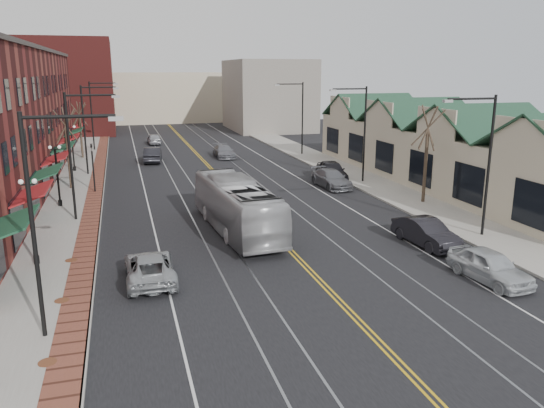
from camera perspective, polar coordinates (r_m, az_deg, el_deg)
ground at (r=22.81m, az=7.28°, el=-10.40°), size 160.00×160.00×0.00m
sidewalk_left at (r=40.25m, az=-20.66°, el=-0.19°), size 4.00×120.00×0.15m
sidewalk_right at (r=44.98m, az=11.38°, el=1.90°), size 4.00×120.00×0.15m
building_right at (r=47.62m, az=17.97°, el=4.89°), size 8.00×36.00×4.60m
backdrop_left at (r=89.34m, az=-21.33°, el=11.70°), size 14.00×18.00×14.00m
backdrop_mid at (r=104.43m, az=-11.58°, el=11.22°), size 22.00×14.00×9.00m
backdrop_right at (r=87.27m, az=-0.43°, el=11.63°), size 12.00×16.00×11.00m
streetlight_l_0 at (r=19.67m, az=-23.28°, el=0.02°), size 3.33×0.25×8.00m
streetlight_l_1 at (r=35.36m, az=-20.27°, el=6.15°), size 3.33×0.25×8.00m
streetlight_l_2 at (r=51.24m, az=-19.11°, el=8.49°), size 3.33×0.25×8.00m
streetlight_l_3 at (r=67.18m, az=-18.49°, el=9.72°), size 3.33×0.25×8.00m
streetlight_r_0 at (r=31.96m, az=21.78°, el=5.24°), size 3.33×0.25×8.00m
streetlight_r_1 at (r=45.57m, az=9.45°, el=8.45°), size 3.33×0.25×8.00m
streetlight_r_2 at (r=60.37m, az=2.89°, el=10.00°), size 3.33×0.25×8.00m
lamppost_l_1 at (r=28.28m, az=-24.37°, el=-1.94°), size 0.84×0.28×4.27m
lamppost_l_2 at (r=39.89m, az=-22.06°, el=2.70°), size 0.84×0.28×4.27m
lamppost_l_3 at (r=53.65m, az=-20.64°, el=5.54°), size 0.84×0.28×4.27m
tree_left_near at (r=45.56m, az=-21.12°, el=5.78°), size 1.78×1.37×6.48m
tree_left_far at (r=61.43m, az=-19.91°, el=7.61°), size 1.66×1.28×6.02m
tree_right_mid at (r=39.46m, az=16.27°, el=5.34°), size 1.90×1.46×6.93m
manhole_near at (r=19.56m, az=-23.01°, el=-15.40°), size 0.60×0.60×0.02m
manhole_mid at (r=24.03m, az=-21.67°, el=-9.61°), size 0.60×0.60×0.02m
manhole_far at (r=28.67m, az=-20.79°, el=-5.67°), size 0.60×0.60×0.02m
traffic_signal at (r=43.62m, az=-18.71°, el=4.09°), size 0.18×0.15×3.80m
transit_bus at (r=31.69m, az=-3.83°, el=-0.24°), size 3.46×11.38×3.12m
parked_suv at (r=25.10m, az=-13.00°, el=-6.68°), size 2.23×4.78×1.32m
parked_car_a at (r=26.40m, az=22.38°, el=-6.17°), size 2.18×4.51×1.48m
parked_car_b at (r=30.52m, az=16.23°, el=-2.95°), size 2.02×4.65×1.49m
parked_car_c at (r=44.13m, az=6.39°, el=2.72°), size 2.24×5.09×1.45m
parked_car_d at (r=46.98m, az=6.44°, el=3.58°), size 2.62×5.23×1.71m
distant_car_left at (r=57.38m, az=-12.69°, el=5.19°), size 2.24×4.95×1.57m
distant_car_right at (r=59.18m, az=-5.20°, el=5.65°), size 1.95×4.78×1.39m
distant_car_far at (r=71.53m, az=-12.58°, el=6.85°), size 1.75×4.12×1.39m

